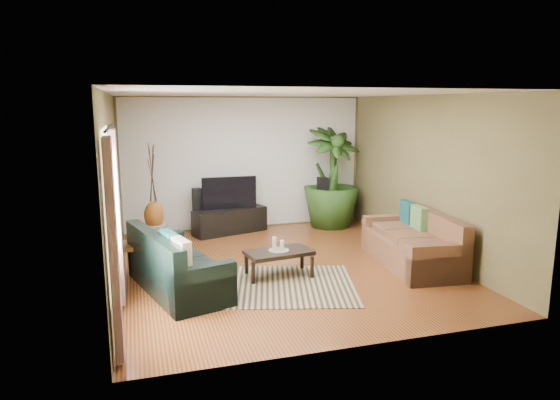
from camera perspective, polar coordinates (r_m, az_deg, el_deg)
name	(u,v)px	position (r m, az deg, el deg)	size (l,w,h in m)	color
floor	(284,267)	(7.98, 0.41, -7.69)	(5.50, 5.50, 0.00)	brown
ceiling	(284,93)	(7.57, 0.44, 12.09)	(5.50, 5.50, 0.00)	white
wall_back	(245,163)	(10.30, -4.05, 4.21)	(5.00, 5.00, 0.00)	brown
wall_front	(362,223)	(5.14, 9.40, -2.66)	(5.00, 5.00, 0.00)	brown
wall_left	(113,191)	(7.34, -18.59, 0.97)	(5.50, 5.50, 0.00)	brown
wall_right	(426,177)	(8.71, 16.37, 2.58)	(5.50, 5.50, 0.00)	brown
backwall_panel	(245,163)	(10.29, -4.04, 4.20)	(4.90, 4.90, 0.00)	white
window_pane	(109,210)	(5.76, -18.91, -1.14)	(1.80, 1.80, 0.00)	white
curtain_near	(114,251)	(5.09, -18.48, -5.56)	(0.08, 0.35, 2.20)	gray
curtain_far	(117,218)	(6.54, -18.11, -1.94)	(0.08, 0.35, 2.20)	gray
curtain_rod	(109,127)	(5.65, -18.97, 7.86)	(0.03, 0.03, 1.90)	black
sofa_left	(178,260)	(7.06, -11.62, -6.79)	(1.94, 0.83, 0.85)	black
sofa_right	(411,239)	(8.27, 14.77, -4.30)	(2.06, 0.93, 0.85)	brown
area_rug	(270,285)	(7.20, -1.12, -9.72)	(2.39, 1.69, 0.01)	tan
coffee_table	(279,263)	(7.52, -0.14, -7.26)	(0.97, 0.53, 0.40)	black
candle_tray	(279,250)	(7.46, -0.14, -5.75)	(0.30, 0.30, 0.01)	gray
candle_tall	(274,243)	(7.44, -0.65, -4.96)	(0.06, 0.06, 0.19)	beige
candle_mid	(282,245)	(7.41, 0.24, -5.20)	(0.06, 0.06, 0.15)	beige
candle_short	(282,244)	(7.52, 0.24, -5.08)	(0.06, 0.06, 0.12)	beige
tv_stand	(230,221)	(10.03, -5.75, -2.39)	(1.48, 0.45, 0.49)	black
television	(229,193)	(9.94, -5.83, 0.83)	(1.09, 0.06, 0.64)	black
speaker_left	(197,211)	(10.03, -9.43, -1.26)	(0.16, 0.18, 0.92)	black
speaker_right	(322,202)	(10.45, 4.85, -0.27)	(0.19, 0.21, 1.06)	black
potted_plant	(331,177)	(10.45, 5.86, 2.58)	(1.17, 1.17, 2.08)	#234617
plant_pot	(330,219)	(10.62, 5.76, -2.19)	(0.38, 0.38, 0.30)	black
pedestal	(155,235)	(9.43, -14.11, -3.88)	(0.39, 0.39, 0.39)	gray
vase	(154,215)	(9.34, -14.21, -1.68)	(0.35, 0.35, 0.49)	#98521B
side_table	(135,260)	(7.82, -16.21, -6.59)	(0.47, 0.47, 0.50)	brown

